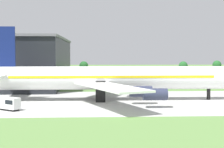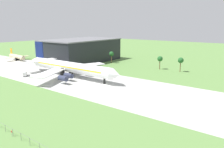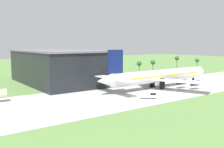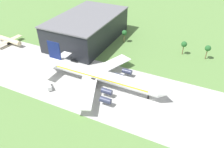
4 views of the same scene
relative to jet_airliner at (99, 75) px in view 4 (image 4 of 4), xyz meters
name	(u,v)px [view 4 (image 4 of 4)]	position (x,y,z in m)	size (l,w,h in m)	color
ground_plane	(150,101)	(28.13, -1.58, -5.75)	(600.00, 600.00, 0.00)	#5B8442
taxiway_strip	(150,101)	(28.13, -1.58, -5.74)	(320.00, 44.00, 0.02)	#B2B2AD
jet_airliner	(99,75)	(0.00, 0.00, 0.00)	(72.42, 52.49, 18.86)	white
regional_aircraft	(8,40)	(-79.16, 13.93, -2.67)	(22.72, 20.32, 9.38)	beige
baggage_tug	(49,86)	(-21.68, -14.52, -4.28)	(6.44, 5.42, 2.76)	black
terminal_building	(88,28)	(-32.66, 43.66, 3.23)	(36.72, 61.20, 17.95)	black
palm_tree_row	(213,49)	(50.19, 51.28, 1.82)	(114.00, 3.60, 11.58)	brown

